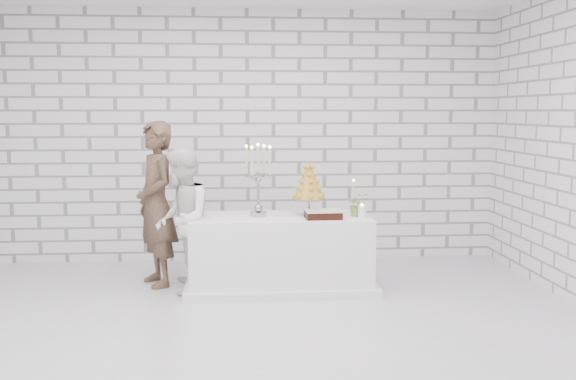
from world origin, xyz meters
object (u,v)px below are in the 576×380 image
Objects in this scene: croquembouche at (309,188)px; groom at (156,204)px; candelabra at (258,180)px; bride at (182,220)px; cake_table at (280,252)px.

groom is at bearing 172.90° from croquembouche.
candelabra is 0.53m from croquembouche.
groom is 1.18× the size of bride.
bride is at bearing -176.10° from croquembouche.
groom is 3.12× the size of croquembouche.
groom is 1.58m from croquembouche.
candelabra is (1.04, -0.25, 0.27)m from groom.
cake_table is at bearing 1.39° from candelabra.
candelabra reaches higher than bride.
croquembouche is at bearing 6.13° from candelabra.
candelabra is 1.35× the size of croquembouche.
croquembouche reaches higher than cake_table.
groom reaches higher than croquembouche.
candelabra reaches higher than cake_table.
groom is 2.32× the size of candelabra.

